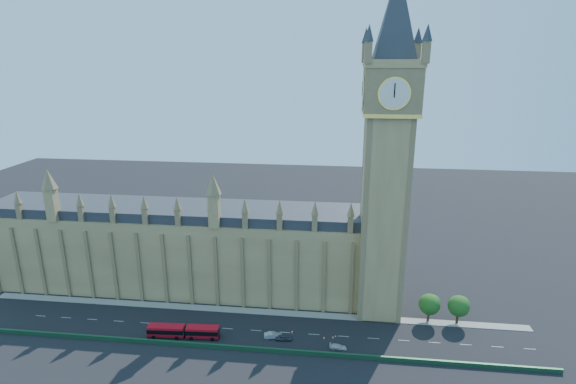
# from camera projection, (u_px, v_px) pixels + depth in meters

# --- Properties ---
(ground) EXTENTS (400.00, 400.00, 0.00)m
(ground) POSITION_uv_depth(u_px,v_px,m) (242.00, 329.00, 124.49)
(ground) COLOR black
(ground) RESTS_ON ground
(palace_westminster) EXTENTS (120.00, 20.00, 28.00)m
(palace_westminster) POSITION_uv_depth(u_px,v_px,m) (179.00, 247.00, 144.16)
(palace_westminster) COLOR #977B49
(palace_westminster) RESTS_ON ground
(elizabeth_tower) EXTENTS (20.59, 20.59, 105.00)m
(elizabeth_tower) POSITION_uv_depth(u_px,v_px,m) (389.00, 128.00, 117.96)
(elizabeth_tower) COLOR #977B49
(elizabeth_tower) RESTS_ON ground
(bridge_parapet) EXTENTS (160.00, 0.60, 1.20)m
(bridge_parapet) POSITION_uv_depth(u_px,v_px,m) (235.00, 348.00, 115.75)
(bridge_parapet) COLOR #1E4C2D
(bridge_parapet) RESTS_ON ground
(kerb_north) EXTENTS (160.00, 3.00, 0.16)m
(kerb_north) POSITION_uv_depth(u_px,v_px,m) (249.00, 311.00, 133.51)
(kerb_north) COLOR gray
(kerb_north) RESTS_ON ground
(tree_east_near) EXTENTS (6.00, 6.00, 8.50)m
(tree_east_near) POSITION_uv_depth(u_px,v_px,m) (430.00, 304.00, 126.75)
(tree_east_near) COLOR #382619
(tree_east_near) RESTS_ON ground
(tree_east_far) EXTENTS (6.00, 6.00, 8.50)m
(tree_east_far) POSITION_uv_depth(u_px,v_px,m) (459.00, 306.00, 125.88)
(tree_east_far) COLOR #382619
(tree_east_far) RESTS_ON ground
(red_bus) EXTENTS (19.39, 4.00, 3.28)m
(red_bus) POSITION_uv_depth(u_px,v_px,m) (183.00, 331.00, 120.71)
(red_bus) COLOR red
(red_bus) RESTS_ON ground
(car_grey) EXTENTS (4.39, 2.07, 1.45)m
(car_grey) POSITION_uv_depth(u_px,v_px,m) (284.00, 338.00, 119.67)
(car_grey) COLOR #3B3D43
(car_grey) RESTS_ON ground
(car_silver) EXTENTS (5.07, 2.34, 1.61)m
(car_silver) POSITION_uv_depth(u_px,v_px,m) (273.00, 335.00, 120.52)
(car_silver) COLOR #989B9F
(car_silver) RESTS_ON ground
(car_white) EXTENTS (4.60, 2.20, 1.29)m
(car_white) POSITION_uv_depth(u_px,v_px,m) (338.00, 347.00, 115.93)
(car_white) COLOR silver
(car_white) RESTS_ON ground
(cone_a) EXTENTS (0.54, 0.54, 0.78)m
(cone_a) POSITION_uv_depth(u_px,v_px,m) (292.00, 332.00, 122.72)
(cone_a) COLOR black
(cone_a) RESTS_ON ground
(cone_b) EXTENTS (0.43, 0.43, 0.63)m
(cone_b) POSITION_uv_depth(u_px,v_px,m) (324.00, 338.00, 120.25)
(cone_b) COLOR black
(cone_b) RESTS_ON ground
(cone_c) EXTENTS (0.54, 0.54, 0.73)m
(cone_c) POSITION_uv_depth(u_px,v_px,m) (333.00, 338.00, 120.27)
(cone_c) COLOR black
(cone_c) RESTS_ON ground
(cone_d) EXTENTS (0.48, 0.48, 0.62)m
(cone_d) POSITION_uv_depth(u_px,v_px,m) (336.00, 336.00, 120.85)
(cone_d) COLOR black
(cone_d) RESTS_ON ground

